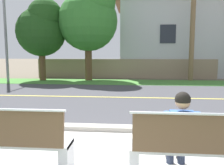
# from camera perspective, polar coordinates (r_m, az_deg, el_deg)

# --- Properties ---
(ground_plane) EXTENTS (140.00, 140.00, 0.00)m
(ground_plane) POSITION_cam_1_polar(r_m,az_deg,el_deg) (11.05, 2.63, -2.25)
(ground_plane) COLOR #665B4C
(curb_edge) EXTENTS (44.00, 0.30, 0.11)m
(curb_edge) POSITION_cam_1_polar(r_m,az_deg,el_deg) (5.54, -0.09, -11.12)
(curb_edge) COLOR #ADA89E
(curb_edge) RESTS_ON ground_plane
(street_asphalt) EXTENTS (52.00, 8.00, 0.01)m
(street_asphalt) POSITION_cam_1_polar(r_m,az_deg,el_deg) (9.58, 2.22, -3.67)
(street_asphalt) COLOR #424247
(street_asphalt) RESTS_ON ground_plane
(road_centre_line) EXTENTS (48.00, 0.14, 0.01)m
(road_centre_line) POSITION_cam_1_polar(r_m,az_deg,el_deg) (9.57, 2.22, -3.64)
(road_centre_line) COLOR #E0CC4C
(road_centre_line) RESTS_ON ground_plane
(far_verge_grass) EXTENTS (48.00, 2.80, 0.02)m
(far_verge_grass) POSITION_cam_1_polar(r_m,az_deg,el_deg) (14.70, 3.28, 0.10)
(far_verge_grass) COLOR #478438
(far_verge_grass) RESTS_ON ground_plane
(bench_left) EXTENTS (2.08, 0.48, 1.01)m
(bench_left) POSITION_cam_1_polar(r_m,az_deg,el_deg) (4.01, -25.21, -12.79)
(bench_left) COLOR silver
(bench_left) RESTS_ON ground_plane
(bench_right) EXTENTS (2.08, 0.48, 1.01)m
(bench_right) POSITION_cam_1_polar(r_m,az_deg,el_deg) (3.64, 21.45, -14.69)
(bench_right) COLOR silver
(bench_right) RESTS_ON ground_plane
(seated_person_blue) EXTENTS (0.52, 0.68, 1.25)m
(seated_person_blue) POSITION_cam_1_polar(r_m,az_deg,el_deg) (3.66, 16.37, -10.87)
(seated_person_blue) COLOR #333D56
(seated_person_blue) RESTS_ON ground_plane
(streetlamp) EXTENTS (0.24, 2.10, 7.28)m
(streetlamp) POSITION_cam_1_polar(r_m,az_deg,el_deg) (16.62, -24.44, 14.62)
(streetlamp) COLOR gray
(streetlamp) RESTS_ON ground_plane
(shade_tree_left) EXTENTS (3.23, 3.23, 5.32)m
(shade_tree_left) POSITION_cam_1_polar(r_m,az_deg,el_deg) (16.37, -16.71, 12.61)
(shade_tree_left) COLOR brown
(shade_tree_left) RESTS_ON ground_plane
(shade_tree_centre) EXTENTS (3.90, 3.90, 6.44)m
(shade_tree_centre) POSITION_cam_1_polar(r_m,az_deg,el_deg) (15.90, -5.51, 15.70)
(shade_tree_centre) COLOR brown
(shade_tree_centre) RESTS_ON ground_plane
(garden_wall) EXTENTS (13.00, 0.36, 1.40)m
(garden_wall) POSITION_cam_1_polar(r_m,az_deg,el_deg) (17.12, 3.20, 3.41)
(garden_wall) COLOR gray
(garden_wall) RESTS_ON ground_plane
(house_across_street) EXTENTS (13.31, 6.91, 6.37)m
(house_across_street) POSITION_cam_1_polar(r_m,az_deg,el_deg) (20.98, 19.88, 10.58)
(house_across_street) COLOR #B7BCC1
(house_across_street) RESTS_ON ground_plane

